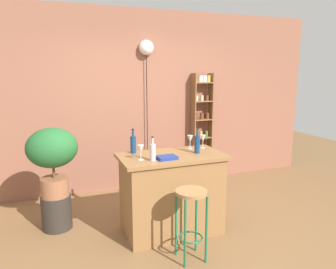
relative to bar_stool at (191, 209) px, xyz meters
name	(u,v)px	position (x,y,z in m)	size (l,w,h in m)	color
ground	(182,243)	(0.04, 0.31, -0.53)	(12.00, 12.00, 0.00)	brown
back_wall	(133,101)	(0.04, 2.26, 0.87)	(6.40, 0.10, 2.80)	#8C5642
kitchen_counter	(172,193)	(0.04, 0.61, -0.06)	(1.20, 0.66, 0.93)	olive
bar_stool	(191,209)	(0.00, 0.00, 0.00)	(0.32, 0.32, 0.73)	#196642
spice_shelf	(202,127)	(1.17, 2.10, 0.40)	(0.34, 0.18, 1.83)	brown
plant_stool	(57,212)	(-1.23, 1.17, -0.33)	(0.35, 0.35, 0.41)	#2D2823
potted_plant	(52,153)	(-1.23, 1.17, 0.40)	(0.58, 0.52, 0.82)	#935B3D
bottle_wine_red	(197,144)	(0.34, 0.58, 0.51)	(0.06, 0.06, 0.29)	navy
bottle_sauce_amber	(153,152)	(-0.24, 0.46, 0.50)	(0.06, 0.06, 0.26)	#B2B2B7
bottle_olive_oil	(133,144)	(-0.35, 0.85, 0.51)	(0.07, 0.07, 0.29)	navy
wine_glass_left	(203,139)	(0.52, 0.78, 0.52)	(0.07, 0.07, 0.16)	silver
wine_glass_center	(141,149)	(-0.35, 0.53, 0.52)	(0.07, 0.07, 0.16)	silver
wine_glass_right	(190,139)	(0.36, 0.81, 0.52)	(0.07, 0.07, 0.16)	silver
cookbook	(167,158)	(-0.08, 0.46, 0.42)	(0.21, 0.15, 0.04)	navy
pendant_globe_light	(146,49)	(0.23, 2.15, 1.66)	(0.23, 0.23, 2.33)	black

